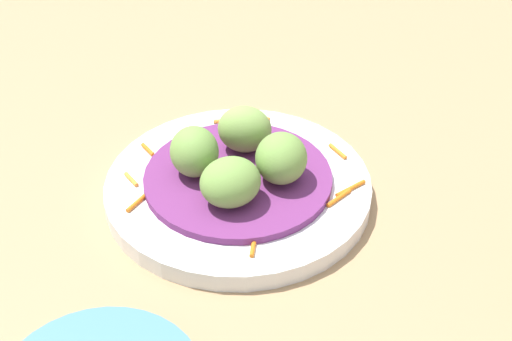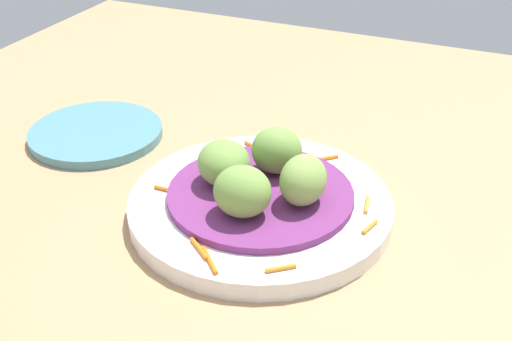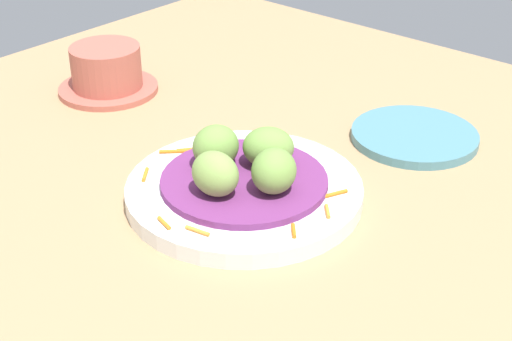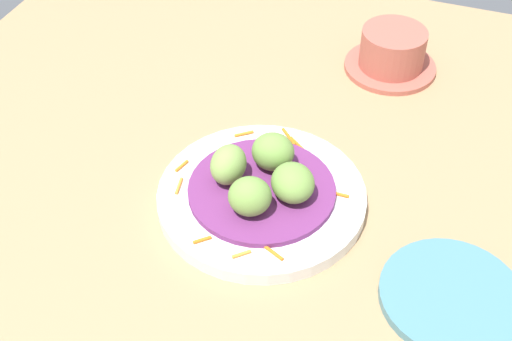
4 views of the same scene
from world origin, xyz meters
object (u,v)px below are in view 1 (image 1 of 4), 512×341
Objects in this scene: main_plate at (238,187)px; guac_scoop_left at (281,157)px; guac_scoop_center at (245,129)px; guac_scoop_back at (230,182)px; guac_scoop_right at (195,150)px.

guac_scoop_left reaches higher than main_plate.
guac_scoop_center is 8.10cm from guac_scoop_back.
guac_scoop_right is at bearing -1.15° from main_plate.
main_plate is at bearing -91.15° from guac_scoop_back.
guac_scoop_center reaches higher than guac_scoop_back.
guac_scoop_center is (-0.08, -4.05, 4.00)cm from main_plate.
main_plate is 5.57cm from guac_scoop_back.
guac_scoop_left and guac_scoop_right have the same top height.
main_plate is 5.05× the size of guac_scoop_right.
guac_scoop_left is 0.94× the size of guac_scoop_back.
guac_scoop_back is (0.16, 8.09, -0.18)cm from guac_scoop_center.
guac_scoop_left is (-4.05, 0.08, 4.01)cm from main_plate.
guac_scoop_center reaches higher than main_plate.
main_plate is at bearing 178.85° from guac_scoop_right.
guac_scoop_left is 1.00× the size of guac_scoop_center.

